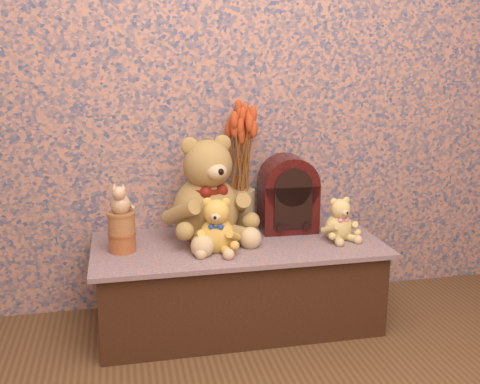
% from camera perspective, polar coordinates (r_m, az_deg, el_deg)
% --- Properties ---
extents(display_shelf, '(1.26, 0.59, 0.38)m').
position_cam_1_polar(display_shelf, '(2.57, -0.24, -9.12)').
color(display_shelf, '#3C537A').
rests_on(display_shelf, ground).
extents(teddy_large, '(0.51, 0.56, 0.50)m').
position_cam_1_polar(teddy_large, '(2.50, -3.45, 0.81)').
color(teddy_large, '#A57840').
rests_on(teddy_large, display_shelf).
extents(teddy_medium, '(0.25, 0.28, 0.25)m').
position_cam_1_polar(teddy_medium, '(2.37, -2.34, -3.04)').
color(teddy_medium, gold).
rests_on(teddy_medium, display_shelf).
extents(teddy_small, '(0.20, 0.22, 0.21)m').
position_cam_1_polar(teddy_small, '(2.55, 9.90, -2.47)').
color(teddy_small, tan).
rests_on(teddy_small, display_shelf).
extents(cathedral_radio, '(0.26, 0.19, 0.35)m').
position_cam_1_polar(cathedral_radio, '(2.64, 4.85, -0.12)').
color(cathedral_radio, black).
rests_on(cathedral_radio, display_shelf).
extents(ceramic_vase, '(0.14, 0.14, 0.20)m').
position_cam_1_polar(ceramic_vase, '(2.64, 0.22, -1.84)').
color(ceramic_vase, tan).
rests_on(ceramic_vase, display_shelf).
extents(dried_stalks, '(0.20, 0.20, 0.38)m').
position_cam_1_polar(dried_stalks, '(2.57, 0.23, 4.38)').
color(dried_stalks, '#C6461F').
rests_on(dried_stalks, ceramic_vase).
extents(biscuit_tin_lower, '(0.13, 0.13, 0.08)m').
position_cam_1_polar(biscuit_tin_lower, '(2.43, -11.73, -4.93)').
color(biscuit_tin_lower, '#BD8337').
rests_on(biscuit_tin_lower, display_shelf).
extents(biscuit_tin_upper, '(0.12, 0.12, 0.09)m').
position_cam_1_polar(biscuit_tin_upper, '(2.41, -11.83, -3.04)').
color(biscuit_tin_upper, tan).
rests_on(biscuit_tin_upper, biscuit_tin_lower).
extents(cat_figurine, '(0.11, 0.12, 0.13)m').
position_cam_1_polar(cat_figurine, '(2.38, -11.96, -0.50)').
color(cat_figurine, silver).
rests_on(cat_figurine, biscuit_tin_upper).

